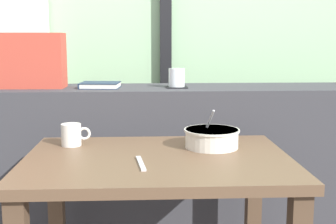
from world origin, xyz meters
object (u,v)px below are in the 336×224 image
at_px(closed_book, 100,85).
at_px(fork_utensil, 141,163).
at_px(breakfast_table, 158,191).
at_px(soup_bowl, 212,138).
at_px(juice_glass, 177,78).
at_px(throw_pillow, 30,60).
at_px(ceramic_mug, 72,135).
at_px(coaster_square, 177,87).

xyz_separation_m(closed_book, fork_utensil, (0.20, -0.73, -0.19)).
relative_size(breakfast_table, soup_bowl, 4.43).
relative_size(juice_glass, soup_bowl, 0.42).
xyz_separation_m(throw_pillow, ceramic_mug, (0.26, -0.47, -0.26)).
height_order(juice_glass, closed_book, juice_glass).
distance_m(breakfast_table, juice_glass, 0.72).
bearing_deg(fork_utensil, ceramic_mug, 126.98).
bearing_deg(throw_pillow, breakfast_table, -48.28).
xyz_separation_m(throw_pillow, fork_utensil, (0.53, -0.75, -0.30)).
bearing_deg(closed_book, coaster_square, -1.45).
height_order(closed_book, ceramic_mug, closed_book).
bearing_deg(fork_utensil, coaster_square, 69.99).
xyz_separation_m(throw_pillow, soup_bowl, (0.79, -0.53, -0.27)).
relative_size(throw_pillow, ceramic_mug, 2.83).
xyz_separation_m(coaster_square, fork_utensil, (-0.17, -0.72, -0.17)).
xyz_separation_m(juice_glass, closed_book, (-0.37, 0.01, -0.03)).
xyz_separation_m(juice_glass, fork_utensil, (-0.17, -0.72, -0.22)).
xyz_separation_m(breakfast_table, closed_book, (-0.26, 0.64, 0.31)).
xyz_separation_m(juice_glass, ceramic_mug, (-0.43, -0.44, -0.18)).
bearing_deg(breakfast_table, soup_bowl, 31.32).
xyz_separation_m(closed_book, soup_bowl, (0.47, -0.51, -0.15)).
relative_size(closed_book, ceramic_mug, 1.74).
xyz_separation_m(breakfast_table, juice_glass, (0.11, 0.63, 0.34)).
xyz_separation_m(breakfast_table, soup_bowl, (0.21, 0.13, 0.16)).
distance_m(soup_bowl, ceramic_mug, 0.54).
distance_m(closed_book, soup_bowl, 0.71).
bearing_deg(coaster_square, fork_utensil, -103.06).
relative_size(breakfast_table, closed_book, 4.73).
bearing_deg(throw_pillow, fork_utensil, -54.81).
relative_size(breakfast_table, fork_utensil, 5.47).
xyz_separation_m(coaster_square, soup_bowl, (0.10, -0.50, -0.14)).
bearing_deg(coaster_square, soup_bowl, -78.82).
height_order(coaster_square, ceramic_mug, coaster_square).
height_order(breakfast_table, juice_glass, juice_glass).
bearing_deg(closed_book, breakfast_table, -67.98).
relative_size(coaster_square, ceramic_mug, 0.88).
bearing_deg(juice_glass, fork_utensil, -103.06).
xyz_separation_m(coaster_square, throw_pillow, (-0.70, 0.03, 0.13)).
bearing_deg(ceramic_mug, soup_bowl, -6.28).
bearing_deg(fork_utensil, closed_book, 98.40).
relative_size(breakfast_table, coaster_square, 9.29).
bearing_deg(throw_pillow, juice_glass, -2.39).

